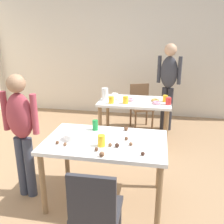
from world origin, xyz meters
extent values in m
plane|color=#9E7A56|center=(0.00, 0.00, 0.00)|extent=(6.40, 6.40, 0.00)
cube|color=beige|center=(0.00, 3.20, 1.30)|extent=(6.40, 0.10, 2.60)
cube|color=white|center=(0.12, -0.05, 0.73)|extent=(1.31, 0.82, 0.04)
cylinder|color=olive|center=(-0.48, -0.40, 0.35)|extent=(0.06, 0.06, 0.71)
cylinder|color=olive|center=(0.71, -0.40, 0.35)|extent=(0.06, 0.06, 0.71)
cylinder|color=olive|center=(-0.48, 0.30, 0.35)|extent=(0.06, 0.06, 0.71)
cylinder|color=olive|center=(0.71, 0.30, 0.35)|extent=(0.06, 0.06, 0.71)
cube|color=white|center=(0.27, 1.60, 0.73)|extent=(1.19, 0.74, 0.04)
cylinder|color=olive|center=(-0.26, 1.29, 0.35)|extent=(0.06, 0.06, 0.71)
cylinder|color=olive|center=(0.80, 1.29, 0.35)|extent=(0.06, 0.06, 0.71)
cylinder|color=olive|center=(-0.26, 1.91, 0.35)|extent=(0.06, 0.06, 0.71)
cylinder|color=olive|center=(0.80, 1.91, 0.35)|extent=(0.06, 0.06, 0.71)
cube|color=#2D2D33|center=(0.19, -0.76, 0.43)|extent=(0.41, 0.41, 0.04)
cube|color=#2D2D33|center=(0.20, -0.94, 0.66)|extent=(0.38, 0.05, 0.42)
cylinder|color=#2D2D33|center=(0.02, -0.60, 0.21)|extent=(0.04, 0.04, 0.41)
cylinder|color=#2D2D33|center=(0.36, -0.59, 0.21)|extent=(0.04, 0.04, 0.41)
cube|color=brown|center=(0.34, 2.25, 0.43)|extent=(0.52, 0.52, 0.04)
cube|color=brown|center=(0.28, 2.41, 0.66)|extent=(0.37, 0.18, 0.42)
cylinder|color=brown|center=(0.57, 2.15, 0.21)|extent=(0.04, 0.04, 0.41)
cylinder|color=brown|center=(0.25, 2.02, 0.21)|extent=(0.04, 0.04, 0.41)
cylinder|color=brown|center=(0.44, 2.47, 0.21)|extent=(0.04, 0.04, 0.41)
cylinder|color=brown|center=(0.12, 2.34, 0.21)|extent=(0.04, 0.04, 0.41)
cylinder|color=#383D4C|center=(-0.87, -0.12, 0.37)|extent=(0.11, 0.11, 0.73)
cylinder|color=#383D4C|center=(-0.76, -0.14, 0.37)|extent=(0.11, 0.11, 0.73)
ellipsoid|color=#9E3842|center=(-0.82, -0.13, 0.99)|extent=(0.34, 0.24, 0.52)
sphere|color=#997051|center=(-0.82, -0.13, 1.35)|extent=(0.20, 0.20, 0.20)
cylinder|color=#9E3842|center=(-1.01, -0.10, 1.03)|extent=(0.08, 0.08, 0.44)
cylinder|color=#9E3842|center=(-0.63, -0.15, 1.03)|extent=(0.08, 0.08, 0.44)
cylinder|color=#28282D|center=(0.87, 2.29, 0.42)|extent=(0.11, 0.11, 0.83)
cylinder|color=#28282D|center=(0.77, 2.31, 0.42)|extent=(0.11, 0.11, 0.83)
ellipsoid|color=#333338|center=(0.82, 2.30, 1.13)|extent=(0.36, 0.27, 0.59)
sphere|color=tan|center=(0.82, 2.30, 1.54)|extent=(0.23, 0.23, 0.23)
cylinder|color=#333338|center=(1.00, 2.25, 1.17)|extent=(0.09, 0.09, 0.50)
cylinder|color=#333338|center=(0.64, 2.35, 1.17)|extent=(0.09, 0.09, 0.50)
cylinder|color=white|center=(-0.24, -0.10, 0.79)|extent=(0.18, 0.18, 0.07)
cylinder|color=#198438|center=(-0.06, 0.21, 0.81)|extent=(0.07, 0.07, 0.12)
cube|color=silver|center=(-0.05, -0.27, 0.75)|extent=(0.17, 0.02, 0.01)
cylinder|color=yellow|center=(0.10, -0.20, 0.81)|extent=(0.08, 0.08, 0.12)
sphere|color=brown|center=(0.40, -0.13, 0.77)|extent=(0.04, 0.04, 0.04)
sphere|color=brown|center=(0.19, -0.19, 0.77)|extent=(0.04, 0.04, 0.04)
sphere|color=brown|center=(0.30, 0.26, 0.77)|extent=(0.05, 0.05, 0.05)
sphere|color=brown|center=(0.34, -0.01, 0.77)|extent=(0.04, 0.04, 0.04)
sphere|color=brown|center=(-0.26, -0.27, 0.77)|extent=(0.04, 0.04, 0.04)
sphere|color=brown|center=(-0.36, -0.24, 0.77)|extent=(0.04, 0.04, 0.04)
sphere|color=brown|center=(0.16, -0.42, 0.78)|extent=(0.05, 0.05, 0.05)
sphere|color=brown|center=(0.08, -0.32, 0.77)|extent=(0.04, 0.04, 0.04)
sphere|color=#3D2319|center=(0.54, -0.33, 0.77)|extent=(0.04, 0.04, 0.04)
sphere|color=#3D2319|center=(0.27, -0.20, 0.77)|extent=(0.05, 0.05, 0.05)
sphere|color=brown|center=(-0.27, 0.04, 0.77)|extent=(0.04, 0.04, 0.04)
cylinder|color=white|center=(-0.23, 1.53, 0.85)|extent=(0.11, 0.11, 0.21)
cylinder|color=yellow|center=(-0.09, 1.36, 0.81)|extent=(0.09, 0.09, 0.11)
cylinder|color=yellow|center=(0.76, 1.62, 0.81)|extent=(0.08, 0.08, 0.11)
cylinder|color=red|center=(0.81, 1.46, 0.81)|extent=(0.09, 0.09, 0.11)
cylinder|color=yellow|center=(0.14, 1.40, 0.81)|extent=(0.09, 0.09, 0.12)
torus|color=gold|center=(0.60, 1.62, 0.77)|extent=(0.13, 0.13, 0.04)
torus|color=white|center=(-0.13, 1.90, 0.77)|extent=(0.13, 0.13, 0.04)
torus|color=pink|center=(0.19, 1.58, 0.77)|extent=(0.14, 0.14, 0.04)
torus|color=white|center=(-0.17, 1.74, 0.77)|extent=(0.14, 0.14, 0.04)
torus|color=white|center=(-0.01, 1.58, 0.77)|extent=(0.11, 0.11, 0.03)
torus|color=pink|center=(0.63, 1.46, 0.77)|extent=(0.14, 0.14, 0.04)
camera|label=1|loc=(0.65, -2.50, 1.89)|focal=40.70mm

